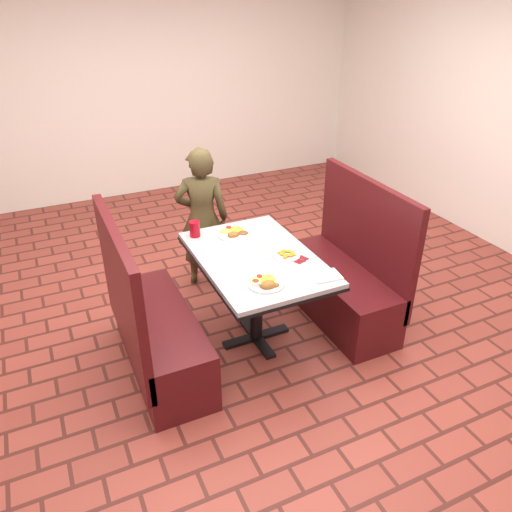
% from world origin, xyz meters
% --- Properties ---
extents(room, '(7.00, 7.04, 2.82)m').
position_xyz_m(room, '(0.00, 0.00, 1.91)').
color(room, '#993E32').
rests_on(room, ground).
extents(dining_table, '(0.81, 1.21, 0.75)m').
position_xyz_m(dining_table, '(0.00, 0.00, 0.65)').
color(dining_table, '#AFB2B4').
rests_on(dining_table, ground).
extents(booth_bench_left, '(0.47, 1.20, 1.17)m').
position_xyz_m(booth_bench_left, '(-0.80, 0.00, 0.33)').
color(booth_bench_left, '#4F1214').
rests_on(booth_bench_left, ground).
extents(booth_bench_right, '(0.47, 1.20, 1.17)m').
position_xyz_m(booth_bench_right, '(0.80, 0.00, 0.33)').
color(booth_bench_right, '#4F1214').
rests_on(booth_bench_right, ground).
extents(diner_person, '(0.55, 0.45, 1.29)m').
position_xyz_m(diner_person, '(-0.07, 0.99, 0.65)').
color(diner_person, brown).
rests_on(diner_person, ground).
extents(near_dinner_plate, '(0.25, 0.25, 0.08)m').
position_xyz_m(near_dinner_plate, '(-0.11, -0.38, 0.78)').
color(near_dinner_plate, white).
rests_on(near_dinner_plate, dining_table).
extents(far_dinner_plate, '(0.28, 0.28, 0.07)m').
position_xyz_m(far_dinner_plate, '(-0.01, 0.39, 0.78)').
color(far_dinner_plate, white).
rests_on(far_dinner_plate, dining_table).
extents(plantain_plate, '(0.20, 0.20, 0.03)m').
position_xyz_m(plantain_plate, '(0.20, -0.09, 0.76)').
color(plantain_plate, white).
rests_on(plantain_plate, dining_table).
extents(maroon_napkin, '(0.14, 0.14, 0.00)m').
position_xyz_m(maroon_napkin, '(0.26, -0.17, 0.75)').
color(maroon_napkin, maroon).
rests_on(maroon_napkin, dining_table).
extents(spoon_utensil, '(0.05, 0.12, 0.00)m').
position_xyz_m(spoon_utensil, '(0.26, -0.18, 0.75)').
color(spoon_utensil, silver).
rests_on(spoon_utensil, dining_table).
extents(red_tumbler, '(0.08, 0.08, 0.12)m').
position_xyz_m(red_tumbler, '(-0.30, 0.49, 0.81)').
color(red_tumbler, '#AE0B18').
rests_on(red_tumbler, dining_table).
extents(paper_napkin, '(0.21, 0.17, 0.01)m').
position_xyz_m(paper_napkin, '(0.31, -0.46, 0.76)').
color(paper_napkin, silver).
rests_on(paper_napkin, dining_table).
extents(knife_utensil, '(0.03, 0.16, 0.00)m').
position_xyz_m(knife_utensil, '(-0.04, -0.39, 0.76)').
color(knife_utensil, '#BCBCC1').
rests_on(knife_utensil, dining_table).
extents(fork_utensil, '(0.02, 0.14, 0.00)m').
position_xyz_m(fork_utensil, '(-0.08, -0.40, 0.76)').
color(fork_utensil, silver).
rests_on(fork_utensil, dining_table).
extents(lettuce_shreds, '(0.28, 0.32, 0.00)m').
position_xyz_m(lettuce_shreds, '(0.04, 0.06, 0.75)').
color(lettuce_shreds, '#8EB749').
rests_on(lettuce_shreds, dining_table).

